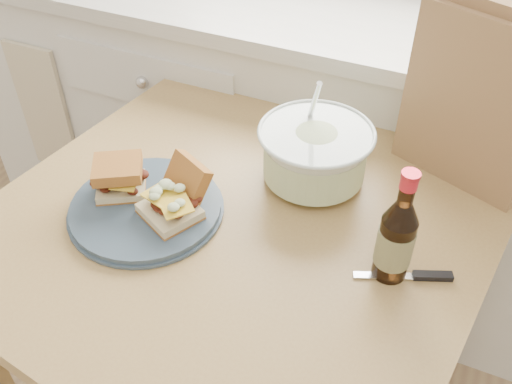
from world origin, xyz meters
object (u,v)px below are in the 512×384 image
at_px(plate, 146,208).
at_px(paper_bag, 489,92).
at_px(dining_table, 241,255).
at_px(beer_bottle, 396,238).
at_px(coleslaw_bowl, 315,156).

relative_size(plate, paper_bag, 0.83).
relative_size(dining_table, plate, 3.54).
distance_m(plate, beer_bottle, 0.49).
height_order(coleslaw_bowl, paper_bag, paper_bag).
xyz_separation_m(dining_table, beer_bottle, (0.30, -0.02, 0.20)).
xyz_separation_m(coleslaw_bowl, paper_bag, (0.29, 0.19, 0.12)).
relative_size(plate, beer_bottle, 1.30).
bearing_deg(coleslaw_bowl, paper_bag, 32.99).
height_order(dining_table, coleslaw_bowl, coleslaw_bowl).
xyz_separation_m(plate, paper_bag, (0.56, 0.42, 0.17)).
bearing_deg(coleslaw_bowl, plate, -139.20).
relative_size(plate, coleslaw_bowl, 1.26).
bearing_deg(beer_bottle, paper_bag, 70.87).
bearing_deg(plate, beer_bottle, 4.87).
distance_m(coleslaw_bowl, beer_bottle, 0.29).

